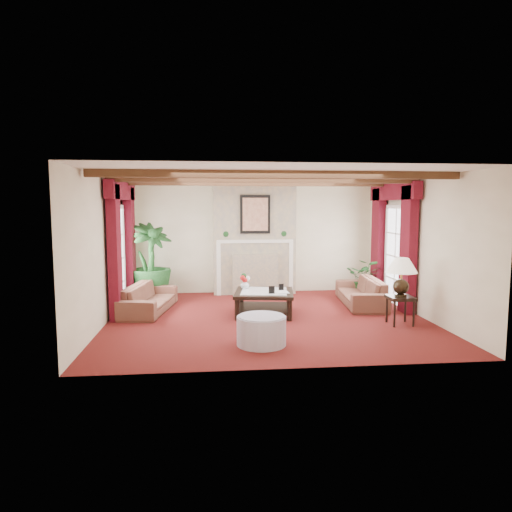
{
  "coord_description": "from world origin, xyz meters",
  "views": [
    {
      "loc": [
        -1.09,
        -8.52,
        2.15
      ],
      "look_at": [
        -0.18,
        0.4,
        1.16
      ],
      "focal_mm": 32.0,
      "sensor_mm": 36.0,
      "label": 1
    }
  ],
  "objects": [
    {
      "name": "french_door_left",
      "position": [
        -2.97,
        1.0,
        2.13
      ],
      "size": [
        0.1,
        1.1,
        2.16
      ],
      "primitive_type": null,
      "color": "white",
      "rests_on": "ground"
    },
    {
      "name": "sofa_right",
      "position": [
        2.18,
        0.99,
        0.39
      ],
      "size": [
        2.09,
        0.98,
        0.77
      ],
      "primitive_type": "imported",
      "rotation": [
        0.0,
        0.0,
        -1.67
      ],
      "color": "#3C101B",
      "rests_on": "ground"
    },
    {
      "name": "curtains_right",
      "position": [
        2.86,
        1.0,
        2.55
      ],
      "size": [
        0.2,
        2.4,
        2.55
      ],
      "primitive_type": null,
      "color": "#480913",
      "rests_on": "ground"
    },
    {
      "name": "side_table",
      "position": [
        2.35,
        -0.71,
        0.26
      ],
      "size": [
        0.47,
        0.47,
        0.52
      ],
      "primitive_type": null,
      "rotation": [
        0.0,
        0.0,
        -0.07
      ],
      "color": "black",
      "rests_on": "ground"
    },
    {
      "name": "right_wall",
      "position": [
        3.0,
        0.0,
        1.35
      ],
      "size": [
        0.02,
        5.5,
        2.7
      ],
      "primitive_type": "cube",
      "color": "beige",
      "rests_on": "ground"
    },
    {
      "name": "photo_frame_a",
      "position": [
        0.09,
        0.02,
        0.54
      ],
      "size": [
        0.12,
        0.02,
        0.16
      ],
      "primitive_type": null,
      "rotation": [
        0.0,
        0.0,
        -0.0
      ],
      "color": "black",
      "rests_on": "coffee_table"
    },
    {
      "name": "sofa_left",
      "position": [
        -2.33,
        0.8,
        0.37
      ],
      "size": [
        2.07,
        1.15,
        0.74
      ],
      "primitive_type": "imported",
      "rotation": [
        0.0,
        0.0,
        1.41
      ],
      "color": "#3C101B",
      "rests_on": "ground"
    },
    {
      "name": "photo_frame_b",
      "position": [
        0.32,
        0.35,
        0.53
      ],
      "size": [
        0.11,
        0.06,
        0.14
      ],
      "primitive_type": null,
      "rotation": [
        0.0,
        0.0,
        0.38
      ],
      "color": "black",
      "rests_on": "coffee_table"
    },
    {
      "name": "fireplace",
      "position": [
        0.0,
        2.55,
        2.7
      ],
      "size": [
        2.0,
        0.52,
        2.7
      ],
      "primitive_type": null,
      "color": "tan",
      "rests_on": "ground"
    },
    {
      "name": "ottoman",
      "position": [
        -0.3,
        -1.67,
        0.22
      ],
      "size": [
        0.77,
        0.77,
        0.45
      ],
      "primitive_type": "cylinder",
      "color": "#B0A6BC",
      "rests_on": "ground"
    },
    {
      "name": "book",
      "position": [
        0.19,
        0.1,
        0.62
      ],
      "size": [
        0.23,
        0.06,
        0.31
      ],
      "primitive_type": "imported",
      "rotation": [
        0.0,
        0.0,
        0.08
      ],
      "color": "black",
      "rests_on": "coffee_table"
    },
    {
      "name": "coffee_table",
      "position": [
        -0.02,
        0.31,
        0.23
      ],
      "size": [
        1.3,
        1.3,
        0.46
      ],
      "primitive_type": null,
      "rotation": [
        0.0,
        0.0,
        -0.15
      ],
      "color": "black",
      "rests_on": "ground"
    },
    {
      "name": "table_lamp",
      "position": [
        2.35,
        -0.71,
        0.88
      ],
      "size": [
        0.57,
        0.57,
        0.72
      ],
      "primitive_type": null,
      "color": "black",
      "rests_on": "side_table"
    },
    {
      "name": "floor",
      "position": [
        0.0,
        0.0,
        0.0
      ],
      "size": [
        6.0,
        6.0,
        0.0
      ],
      "primitive_type": "plane",
      "color": "#420F0B",
      "rests_on": "ground"
    },
    {
      "name": "ceiling_beams",
      "position": [
        0.0,
        0.0,
        2.64
      ],
      "size": [
        6.0,
        3.0,
        0.12
      ],
      "primitive_type": null,
      "color": "#391F12",
      "rests_on": "ceiling"
    },
    {
      "name": "small_plant",
      "position": [
        2.56,
        1.83,
        0.35
      ],
      "size": [
        1.63,
        1.64,
        0.71
      ],
      "primitive_type": "imported",
      "rotation": [
        0.0,
        0.0,
        -0.55
      ],
      "color": "black",
      "rests_on": "ground"
    },
    {
      "name": "ceiling",
      "position": [
        0.0,
        0.0,
        2.7
      ],
      "size": [
        6.0,
        6.0,
        0.0
      ],
      "primitive_type": "plane",
      "rotation": [
        3.14,
        0.0,
        0.0
      ],
      "color": "white",
      "rests_on": "floor"
    },
    {
      "name": "back_wall",
      "position": [
        0.0,
        2.75,
        1.35
      ],
      "size": [
        6.0,
        0.02,
        2.7
      ],
      "primitive_type": "cube",
      "color": "beige",
      "rests_on": "ground"
    },
    {
      "name": "left_wall",
      "position": [
        -3.0,
        0.0,
        1.35
      ],
      "size": [
        0.02,
        5.5,
        2.7
      ],
      "primitive_type": "cube",
      "color": "beige",
      "rests_on": "ground"
    },
    {
      "name": "flower_vase",
      "position": [
        -0.38,
        0.64,
        0.55
      ],
      "size": [
        0.27,
        0.27,
        0.18
      ],
      "primitive_type": "imported",
      "rotation": [
        0.0,
        0.0,
        -0.25
      ],
      "color": "silver",
      "rests_on": "coffee_table"
    },
    {
      "name": "french_door_right",
      "position": [
        2.97,
        1.0,
        2.13
      ],
      "size": [
        0.1,
        1.1,
        2.16
      ],
      "primitive_type": null,
      "color": "white",
      "rests_on": "ground"
    },
    {
      "name": "curtains_left",
      "position": [
        -2.86,
        1.0,
        2.55
      ],
      "size": [
        0.2,
        2.4,
        2.55
      ],
      "primitive_type": null,
      "color": "#480913",
      "rests_on": "ground"
    },
    {
      "name": "potted_palm",
      "position": [
        -2.45,
        1.96,
        0.5
      ],
      "size": [
        2.72,
        2.74,
        0.99
      ],
      "primitive_type": "imported",
      "rotation": [
        0.0,
        0.0,
        0.67
      ],
      "color": "black",
      "rests_on": "ground"
    }
  ]
}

